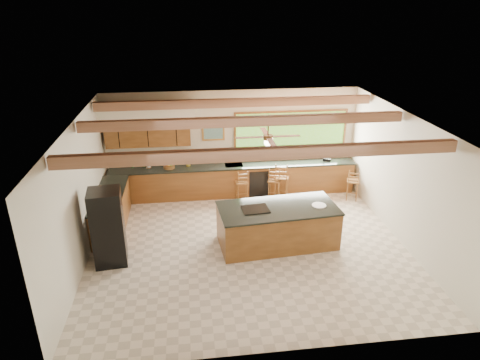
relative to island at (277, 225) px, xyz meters
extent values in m
plane|color=beige|center=(-0.69, -0.06, -0.47)|extent=(7.20, 7.20, 0.00)
cube|color=beige|center=(-0.69, 3.19, 1.03)|extent=(7.20, 0.04, 3.00)
cube|color=beige|center=(-0.69, -3.31, 1.03)|extent=(7.20, 0.04, 3.00)
cube|color=beige|center=(-4.29, -0.06, 1.03)|extent=(0.04, 6.50, 3.00)
cube|color=beige|center=(2.91, -0.06, 1.03)|extent=(0.04, 6.50, 3.00)
cube|color=#96654B|center=(-0.69, -0.06, 2.53)|extent=(7.20, 6.50, 0.04)
cube|color=#95664A|center=(-0.69, -1.66, 2.39)|extent=(7.10, 0.15, 0.22)
cube|color=#95664A|center=(-0.69, 0.44, 2.39)|extent=(7.10, 0.15, 0.22)
cube|color=#95664A|center=(-0.69, 2.24, 2.39)|extent=(7.10, 0.15, 0.22)
cube|color=brown|center=(-3.04, 3.00, 1.43)|extent=(2.30, 0.35, 0.70)
cube|color=white|center=(-3.04, 2.93, 2.03)|extent=(2.60, 0.50, 0.48)
cylinder|color=#FFEABF|center=(-3.74, 2.93, 1.80)|extent=(0.10, 0.10, 0.01)
cylinder|color=#FFEABF|center=(-2.34, 2.93, 1.80)|extent=(0.10, 0.10, 0.01)
cube|color=#80B440|center=(1.01, 3.16, 1.20)|extent=(3.20, 0.04, 1.30)
cube|color=#B47D37|center=(-1.24, 3.16, 1.38)|extent=(0.64, 0.03, 0.54)
cube|color=#417659|center=(-1.24, 3.14, 1.38)|extent=(0.54, 0.01, 0.44)
cube|color=brown|center=(-0.69, 2.85, -0.03)|extent=(7.00, 0.65, 0.88)
cube|color=black|center=(-0.69, 2.85, 0.43)|extent=(7.04, 0.69, 0.04)
cube|color=brown|center=(-3.95, 1.29, -0.03)|extent=(0.65, 2.35, 0.88)
cube|color=black|center=(-3.95, 1.29, 0.43)|extent=(0.69, 2.39, 0.04)
cube|color=black|center=(0.01, 2.52, -0.05)|extent=(0.60, 0.02, 0.78)
cube|color=silver|center=(-0.69, 2.85, 0.43)|extent=(0.50, 0.38, 0.03)
cylinder|color=silver|center=(-0.69, 3.05, 0.60)|extent=(0.03, 0.03, 0.30)
cylinder|color=silver|center=(-0.69, 2.95, 0.73)|extent=(0.03, 0.20, 0.03)
cylinder|color=silver|center=(-3.10, 2.93, 0.59)|extent=(0.12, 0.12, 0.29)
cylinder|color=#1B441C|center=(-3.54, 2.97, 0.55)|extent=(0.06, 0.06, 0.21)
cylinder|color=#1B441C|center=(-3.23, 3.02, 0.53)|extent=(0.05, 0.05, 0.18)
cube|color=black|center=(2.07, 2.86, 0.50)|extent=(0.28, 0.25, 0.10)
cube|color=brown|center=(0.00, 0.00, -0.02)|extent=(2.76, 1.45, 0.90)
cube|color=black|center=(0.00, 0.00, 0.45)|extent=(2.80, 1.49, 0.04)
cube|color=black|center=(-0.53, -0.04, 0.48)|extent=(0.63, 0.52, 0.02)
cylinder|color=silver|center=(0.95, -0.03, 0.48)|extent=(0.33, 0.33, 0.02)
cube|color=black|center=(-3.74, -0.30, 0.38)|extent=(0.73, 0.71, 1.70)
cube|color=silver|center=(-3.41, -0.30, 0.38)|extent=(0.02, 0.05, 1.56)
cube|color=brown|center=(0.62, 2.39, 0.20)|extent=(0.51, 0.51, 0.04)
cylinder|color=brown|center=(0.47, 2.23, -0.15)|extent=(0.04, 0.04, 0.65)
cylinder|color=brown|center=(0.78, 2.23, -0.15)|extent=(0.04, 0.04, 0.65)
cylinder|color=brown|center=(0.47, 2.55, -0.15)|extent=(0.04, 0.04, 0.65)
cylinder|color=brown|center=(0.78, 2.55, -0.15)|extent=(0.04, 0.04, 0.65)
cube|color=brown|center=(-0.52, 2.39, 0.10)|extent=(0.37, 0.37, 0.04)
cylinder|color=brown|center=(-0.66, 2.26, -0.20)|extent=(0.03, 0.03, 0.55)
cylinder|color=brown|center=(-0.39, 2.26, -0.20)|extent=(0.03, 0.03, 0.55)
cylinder|color=brown|center=(-0.66, 2.52, -0.20)|extent=(0.03, 0.03, 0.55)
cylinder|color=brown|center=(-0.39, 2.52, -0.20)|extent=(0.03, 0.03, 0.55)
cube|color=brown|center=(0.41, 2.35, 0.12)|extent=(0.44, 0.44, 0.04)
cylinder|color=brown|center=(0.27, 2.22, -0.19)|extent=(0.03, 0.03, 0.57)
cylinder|color=brown|center=(0.55, 2.22, -0.19)|extent=(0.03, 0.03, 0.57)
cylinder|color=brown|center=(0.27, 2.49, -0.19)|extent=(0.03, 0.03, 0.57)
cylinder|color=brown|center=(0.55, 2.49, -0.19)|extent=(0.03, 0.03, 0.57)
cube|color=brown|center=(2.61, 2.07, 0.09)|extent=(0.44, 0.44, 0.04)
cylinder|color=brown|center=(2.48, 1.94, -0.20)|extent=(0.03, 0.03, 0.55)
cylinder|color=brown|center=(2.75, 1.94, -0.20)|extent=(0.03, 0.03, 0.55)
cylinder|color=brown|center=(2.48, 2.20, -0.20)|extent=(0.03, 0.03, 0.55)
cylinder|color=brown|center=(2.75, 2.20, -0.20)|extent=(0.03, 0.03, 0.55)
camera|label=1|loc=(-1.96, -8.52, 4.87)|focal=32.00mm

